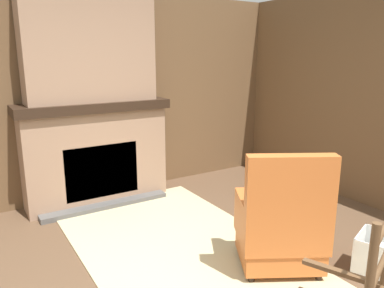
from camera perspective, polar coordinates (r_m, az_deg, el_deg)
The scene contains 9 objects.
wood_panel_wall_left at distance 4.84m, azimuth -15.80°, elevation 6.95°, with size 0.06×6.04×2.56m.
fireplace_hearth at distance 4.71m, azimuth -14.39°, elevation -1.31°, with size 0.65×1.79×1.24m.
chimney_breast at distance 4.57m, azimuth -15.39°, elevation 14.33°, with size 0.38×1.49×1.29m.
area_rug at distance 3.46m, azimuth 0.59°, elevation -17.46°, with size 3.48×1.72×0.01m.
armchair at distance 3.27m, azimuth 13.46°, elevation -12.31°, with size 0.84×0.89×1.06m.
firewood_stack at distance 4.91m, azimuth 10.24°, elevation -7.27°, with size 0.46×0.49×0.13m.
oil_lamp_vase at distance 4.55m, azimuth -19.18°, elevation 7.19°, with size 0.10×0.10×0.29m.
storage_case at distance 4.84m, azimuth -8.30°, elevation 7.65°, with size 0.13×0.21×0.12m.
decorative_plate_on_mantel at distance 4.68m, azimuth -13.90°, elevation 8.15°, with size 0.07×0.28×0.28m.
Camera 1 is at (1.87, -1.33, 1.78)m, focal length 35.00 mm.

